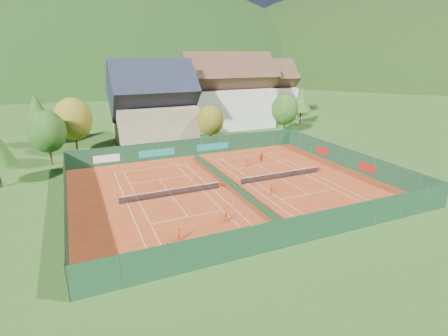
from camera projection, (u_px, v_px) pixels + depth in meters
ground at (230, 187)px, 46.62m from camera, size 600.00×600.00×0.00m
clay_pad at (230, 186)px, 46.61m from camera, size 40.00×32.00×0.01m
court_markings_left at (172, 196)px, 43.55m from camera, size 11.03×23.83×0.00m
court_markings_right at (281, 178)px, 49.67m from camera, size 11.03×23.83×0.00m
tennis_net_left at (173, 192)px, 43.45m from camera, size 13.30×0.10×1.02m
tennis_net_right at (282, 175)px, 49.57m from camera, size 13.30×0.10×1.02m
court_divider at (230, 183)px, 46.45m from camera, size 0.03×28.80×1.00m
fence_north at (189, 148)px, 59.86m from camera, size 40.00×0.10×3.00m
fence_south at (302, 229)px, 32.24m from camera, size 40.00×0.04×3.00m
fence_west at (66, 201)px, 38.49m from camera, size 0.04×32.00×3.00m
fence_east at (348, 158)px, 53.84m from camera, size 0.09×32.00×3.00m
chalet at (154, 107)px, 69.43m from camera, size 16.20×12.00×16.00m
hotel_block_a at (228, 96)px, 81.67m from camera, size 21.60×11.00×17.25m
hotel_block_b at (263, 93)px, 94.21m from camera, size 17.28×10.00×15.50m
tree_west_front at (47, 132)px, 53.86m from camera, size 5.72×5.72×8.69m
tree_west_mid at (73, 119)px, 60.39m from camera, size 6.44×6.44×9.78m
tree_west_back at (37, 111)px, 64.83m from camera, size 5.60×5.60×10.00m
tree_center at (211, 120)px, 66.52m from camera, size 5.01×5.01×7.60m
tree_east_front at (285, 109)px, 74.93m from camera, size 5.72×5.72×8.69m
tree_east_mid at (302, 99)px, 85.49m from camera, size 5.04×5.04×9.00m
tree_east_back at (257, 95)px, 89.17m from camera, size 7.15×7.15×10.86m
mountain_backdrop at (138, 128)px, 272.79m from camera, size 820.00×530.00×242.00m
ball_hopper at (362, 204)px, 40.02m from camera, size 0.34×0.34×0.80m
loose_ball_0 at (166, 210)px, 39.62m from camera, size 0.07×0.07×0.07m
loose_ball_1 at (307, 219)px, 37.41m from camera, size 0.07×0.07×0.07m
loose_ball_2 at (226, 181)px, 48.56m from camera, size 0.07×0.07×0.07m
player_left_near at (178, 234)px, 32.90m from camera, size 0.62×0.62×1.45m
player_left_mid at (226, 218)px, 36.49m from camera, size 0.70×0.62×1.22m
player_left_far at (155, 185)px, 45.40m from camera, size 0.91×0.70×1.25m
player_right_near at (271, 190)px, 43.65m from camera, size 0.73×0.81×1.32m
player_right_far_a at (247, 163)px, 54.52m from camera, size 0.71×0.54×1.31m
player_right_far_b at (261, 158)px, 56.93m from camera, size 1.40×0.89×1.44m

